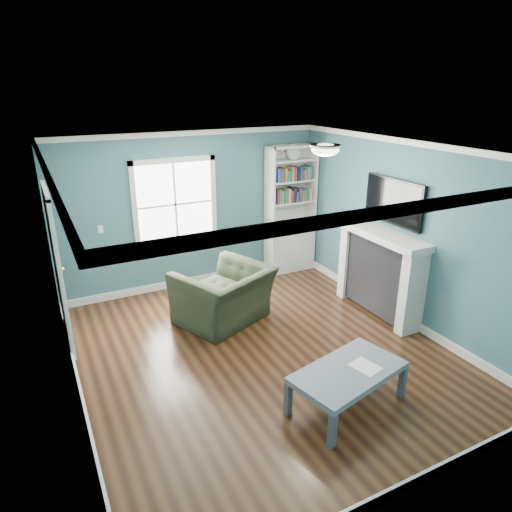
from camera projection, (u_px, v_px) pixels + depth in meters
name	position (u px, v px, depth m)	size (l,w,h in m)	color
floor	(262.00, 352.00, 5.97)	(5.00, 5.00, 0.00)	black
room_walls	(263.00, 238.00, 5.40)	(5.00, 5.00, 5.00)	#3A6872
trim	(263.00, 265.00, 5.53)	(4.50, 5.00, 2.60)	white
window	(175.00, 204.00, 7.39)	(1.40, 0.06, 1.50)	white
bookshelf	(290.00, 222.00, 8.30)	(0.90, 0.35, 2.31)	silver
fireplace	(380.00, 274.00, 6.79)	(0.44, 1.58, 1.30)	black
tv	(394.00, 202.00, 6.45)	(0.06, 1.10, 0.65)	black
door	(58.00, 269.00, 5.81)	(0.12, 0.98, 2.17)	silver
ceiling_fixture	(325.00, 149.00, 5.52)	(0.38, 0.38, 0.15)	white
light_switch	(101.00, 229.00, 6.98)	(0.08, 0.01, 0.12)	white
recliner	(224.00, 287.00, 6.57)	(1.24, 0.81, 1.09)	black
coffee_table	(348.00, 374.00, 4.86)	(1.36, 0.94, 0.45)	#444A52
paper_sheet	(365.00, 367.00, 4.88)	(0.24, 0.30, 0.00)	white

